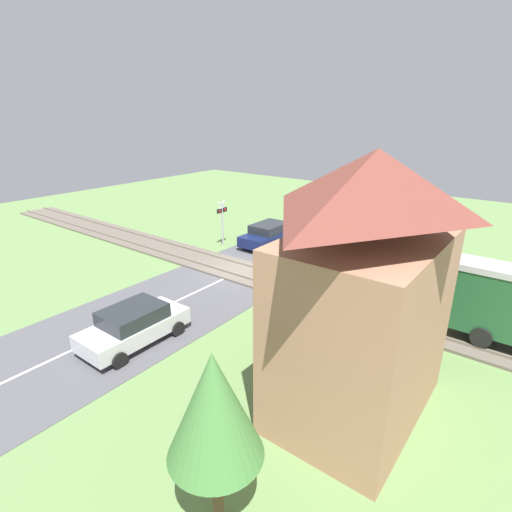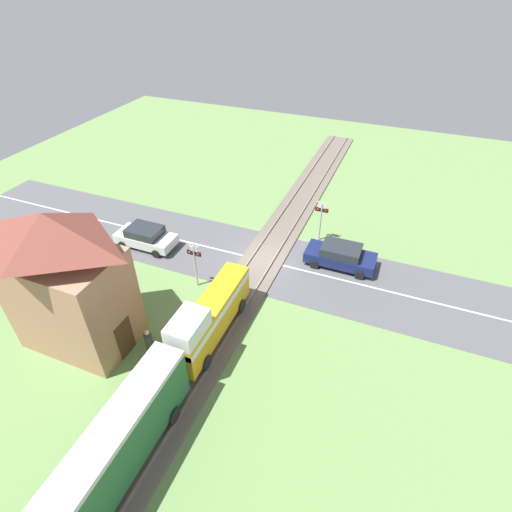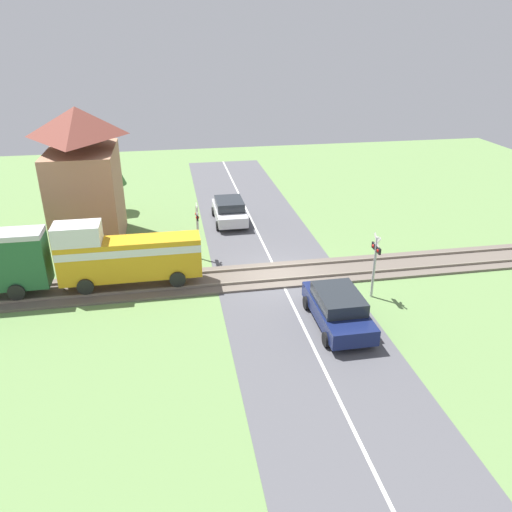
{
  "view_description": "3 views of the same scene",
  "coord_description": "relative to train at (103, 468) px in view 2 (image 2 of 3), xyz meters",
  "views": [
    {
      "loc": [
        16.0,
        13.4,
        8.51
      ],
      "look_at": [
        0.0,
        1.16,
        1.2
      ],
      "focal_mm": 28.0,
      "sensor_mm": 36.0,
      "label": 1
    },
    {
      "loc": [
        -7.48,
        19.68,
        16.31
      ],
      "look_at": [
        0.0,
        1.16,
        1.2
      ],
      "focal_mm": 28.0,
      "sensor_mm": 36.0,
      "label": 2
    },
    {
      "loc": [
        -21.94,
        5.08,
        11.41
      ],
      "look_at": [
        0.0,
        1.16,
        1.2
      ],
      "focal_mm": 35.0,
      "sensor_mm": 36.0,
      "label": 3
    }
  ],
  "objects": [
    {
      "name": "tree_by_station",
      "position": [
        11.49,
        -6.6,
        1.2
      ],
      "size": [
        2.0,
        2.0,
        4.31
      ],
      "color": "brown",
      "rests_on": "ground_plane"
    },
    {
      "name": "car_far_side",
      "position": [
        8.11,
        -14.07,
        -1.1
      ],
      "size": [
        4.18,
        2.02,
        1.5
      ],
      "color": "silver",
      "rests_on": "ground_plane"
    },
    {
      "name": "car_near_crossing",
      "position": [
        -4.85,
        -16.95,
        -1.09
      ],
      "size": [
        4.48,
        2.06,
        1.51
      ],
      "color": "#141E4C",
      "rests_on": "ground_plane"
    },
    {
      "name": "track_bed",
      "position": [
        0.0,
        -15.51,
        -1.82
      ],
      "size": [
        2.8,
        48.0,
        0.24
      ],
      "color": "#665B51",
      "rests_on": "ground_plane"
    },
    {
      "name": "ground_plane",
      "position": [
        0.0,
        -15.51,
        -1.89
      ],
      "size": [
        60.0,
        60.0,
        0.0
      ],
      "primitive_type": "plane",
      "color": "#66894C"
    },
    {
      "name": "pedestrian_by_station",
      "position": [
        2.5,
        -6.19,
        -1.15
      ],
      "size": [
        0.4,
        0.4,
        1.62
      ],
      "color": "#333338",
      "rests_on": "ground_plane"
    },
    {
      "name": "crossing_signal_east_approach",
      "position": [
        2.83,
        -11.72,
        0.11
      ],
      "size": [
        0.9,
        0.18,
        3.11
      ],
      "color": "#B7B7B7",
      "rests_on": "ground_plane"
    },
    {
      "name": "station_building",
      "position": [
        6.29,
        -5.79,
        1.85
      ],
      "size": [
        5.83,
        3.85,
        7.68
      ],
      "color": "#AD7A5B",
      "rests_on": "ground_plane"
    },
    {
      "name": "train",
      "position": [
        0.0,
        0.0,
        0.0
      ],
      "size": [
        1.58,
        22.93,
        3.18
      ],
      "color": "gold",
      "rests_on": "track_bed"
    },
    {
      "name": "road_surface",
      "position": [
        0.0,
        -15.51,
        -1.88
      ],
      "size": [
        48.0,
        6.4,
        0.02
      ],
      "color": "#515156",
      "rests_on": "ground_plane"
    },
    {
      "name": "crossing_signal_west_approach",
      "position": [
        -2.83,
        -19.31,
        0.11
      ],
      "size": [
        0.9,
        0.18,
        3.11
      ],
      "color": "#B7B7B7",
      "rests_on": "ground_plane"
    }
  ]
}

